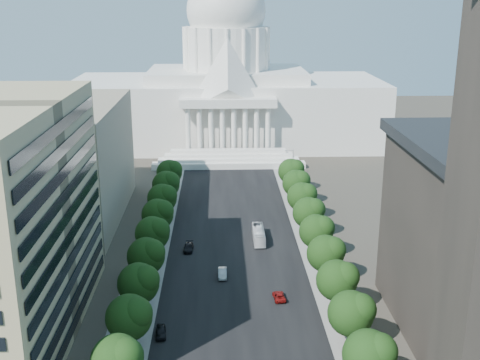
{
  "coord_description": "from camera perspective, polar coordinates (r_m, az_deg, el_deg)",
  "views": [
    {
      "loc": [
        -3.15,
        -50.73,
        55.44
      ],
      "look_at": [
        1.5,
        80.38,
        15.64
      ],
      "focal_mm": 45.0,
      "sensor_mm": 36.0,
      "label": 1
    }
  ],
  "objects": [
    {
      "name": "streetlight_b",
      "position": [
        101.7,
        11.63,
        -12.71
      ],
      "size": [
        2.61,
        0.44,
        9.0
      ],
      "color": "gray",
      "rests_on": "ground"
    },
    {
      "name": "tree_l_g",
      "position": [
        143.91,
        -7.71,
        -3.19
      ],
      "size": [
        7.79,
        7.6,
        9.97
      ],
      "color": "#33261C",
      "rests_on": "ground"
    },
    {
      "name": "tree_r_c",
      "position": [
        101.73,
        10.67,
        -12.23
      ],
      "size": [
        7.79,
        7.6,
        9.97
      ],
      "color": "#33261C",
      "rests_on": "ground"
    },
    {
      "name": "tree_l_j",
      "position": [
        178.02,
        -6.63,
        0.79
      ],
      "size": [
        7.79,
        7.6,
        9.97
      ],
      "color": "#33261C",
      "rests_on": "ground"
    },
    {
      "name": "car_dark_a",
      "position": [
        106.79,
        -7.53,
        -14.09
      ],
      "size": [
        2.19,
        4.59,
        1.52
      ],
      "primitive_type": "imported",
      "rotation": [
        0.0,
        0.0,
        0.09
      ],
      "color": "black",
      "rests_on": "ground"
    },
    {
      "name": "sidewalk_left",
      "position": [
        152.08,
        -7.9,
        -4.67
      ],
      "size": [
        8.0,
        260.0,
        0.02
      ],
      "primitive_type": "cube",
      "color": "gray",
      "rests_on": "ground"
    },
    {
      "name": "tree_r_e",
      "position": [
        122.79,
        8.28,
        -6.82
      ],
      "size": [
        7.79,
        7.6,
        9.97
      ],
      "color": "#33261C",
      "rests_on": "ground"
    },
    {
      "name": "tree_r_d",
      "position": [
        112.11,
        9.35,
        -9.27
      ],
      "size": [
        7.79,
        7.6,
        9.97
      ],
      "color": "#33261C",
      "rests_on": "ground"
    },
    {
      "name": "tree_l_c",
      "position": [
        100.49,
        -10.32,
        -12.6
      ],
      "size": [
        7.79,
        7.6,
        9.97
      ],
      "color": "#33261C",
      "rests_on": "ground"
    },
    {
      "name": "streetlight_c",
      "position": [
        123.5,
        8.97,
        -7.03
      ],
      "size": [
        2.61,
        0.44,
        9.0
      ],
      "color": "gray",
      "rests_on": "ground"
    },
    {
      "name": "tree_r_b",
      "position": [
        91.74,
        12.32,
        -15.83
      ],
      "size": [
        7.79,
        7.6,
        9.97
      ],
      "color": "#33261C",
      "rests_on": "ground"
    },
    {
      "name": "tree_l_h",
      "position": [
        155.18,
        -7.29,
        -1.67
      ],
      "size": [
        7.79,
        7.6,
        9.97
      ],
      "color": "#33261C",
      "rests_on": "ground"
    },
    {
      "name": "tree_r_i",
      "position": [
        167.31,
        5.44,
        -0.23
      ],
      "size": [
        7.79,
        7.6,
        9.97
      ],
      "color": "#33261C",
      "rests_on": "ground"
    },
    {
      "name": "tree_r_g",
      "position": [
        144.78,
        6.64,
        -3.02
      ],
      "size": [
        7.79,
        7.6,
        9.97
      ],
      "color": "#33261C",
      "rests_on": "ground"
    },
    {
      "name": "capitol",
      "position": [
        238.29,
        -1.26,
        8.32
      ],
      "size": [
        120.0,
        56.0,
        73.0
      ],
      "color": "white",
      "rests_on": "ground"
    },
    {
      "name": "streetlight_e",
      "position": [
        169.78,
        5.86,
        -0.21
      ],
      "size": [
        2.61,
        0.44,
        9.0
      ],
      "color": "gray",
      "rests_on": "ground"
    },
    {
      "name": "city_bus",
      "position": [
        143.45,
        1.78,
        -5.2
      ],
      "size": [
        2.61,
        11.09,
        3.09
      ],
      "primitive_type": "imported",
      "rotation": [
        0.0,
        0.0,
        0.0
      ],
      "color": "white",
      "rests_on": "ground"
    },
    {
      "name": "tree_l_f",
      "position": [
        132.76,
        -8.19,
        -4.96
      ],
      "size": [
        7.79,
        7.6,
        9.97
      ],
      "color": "#33261C",
      "rests_on": "ground"
    },
    {
      "name": "streetlight_d",
      "position": [
        146.34,
        7.17,
        -3.08
      ],
      "size": [
        2.61,
        0.44,
        9.0
      ],
      "color": "gray",
      "rests_on": "ground"
    },
    {
      "name": "tree_r_h",
      "position": [
        155.99,
        5.99,
        -1.52
      ],
      "size": [
        7.79,
        7.6,
        9.97
      ],
      "color": "#33261C",
      "rests_on": "ground"
    },
    {
      "name": "tree_l_e",
      "position": [
        121.77,
        -8.77,
        -7.06
      ],
      "size": [
        7.79,
        7.6,
        9.97
      ],
      "color": "#33261C",
      "rests_on": "ground"
    },
    {
      "name": "car_dark_b",
      "position": [
        138.81,
        -4.9,
        -6.4
      ],
      "size": [
        2.38,
        5.24,
        1.49
      ],
      "primitive_type": "imported",
      "rotation": [
        0.0,
        0.0,
        -0.06
      ],
      "color": "black",
      "rests_on": "ground"
    },
    {
      "name": "office_block_left_far",
      "position": [
        162.37,
        -18.0,
        1.61
      ],
      "size": [
        38.0,
        52.0,
        30.0
      ],
      "primitive_type": "cube",
      "color": "gray",
      "rests_on": "ground"
    },
    {
      "name": "road_asphalt",
      "position": [
        151.28,
        -0.7,
        -4.62
      ],
      "size": [
        30.0,
        260.0,
        0.01
      ],
      "primitive_type": "cube",
      "color": "black",
      "rests_on": "ground"
    },
    {
      "name": "tree_l_i",
      "position": [
        166.56,
        -6.94,
        -0.36
      ],
      "size": [
        7.79,
        7.6,
        9.97
      ],
      "color": "#33261C",
      "rests_on": "ground"
    },
    {
      "name": "tree_r_j",
      "position": [
        178.72,
        4.95,
        0.9
      ],
      "size": [
        7.79,
        7.6,
        9.97
      ],
      "color": "#33261C",
      "rests_on": "ground"
    },
    {
      "name": "car_red",
      "position": [
        117.59,
        3.73,
        -10.94
      ],
      "size": [
        2.51,
        4.76,
        1.28
      ],
      "primitive_type": "imported",
      "rotation": [
        0.0,
        0.0,
        3.23
      ],
      "color": "maroon",
      "rests_on": "ground"
    },
    {
      "name": "streetlight_f",
      "position": [
        193.62,
        4.88,
        1.96
      ],
      "size": [
        2.61,
        0.44,
        9.0
      ],
      "color": "gray",
      "rests_on": "ground"
    },
    {
      "name": "tree_l_d",
      "position": [
        110.99,
        -9.46,
        -9.56
      ],
      "size": [
        7.79,
        7.6,
        9.97
      ],
      "color": "#33261C",
      "rests_on": "ground"
    },
    {
      "name": "sidewalk_right",
      "position": [
        152.86,
        6.46,
        -4.5
      ],
      "size": [
        8.0,
        260.0,
        0.02
      ],
      "primitive_type": "cube",
      "color": "gray",
      "rests_on": "ground"
    },
    {
      "name": "tree_r_f",
      "position": [
        133.7,
        7.39,
        -4.77
      ],
      "size": [
        7.79,
        7.6,
        9.97
      ],
      "color": "#33261C",
      "rests_on": "ground"
    },
    {
      "name": "tree_l_b",
      "position": [
        90.36,
        -11.4,
        -16.33
      ],
      "size": [
        7.79,
        7.6,
        9.97
      ],
      "color": "#33261C",
      "rests_on": "ground"
    },
    {
      "name": "car_silver",
      "position": [
        125.99,
        -1.68,
        -8.83
      ],
      "size": [
        1.78,
        4.97,
        1.63
      ],
      "primitive_type": "imported",
      "rotation": [
        0.0,
        0.0,
        0.01
      ],
      "color": "#95989C",
      "rests_on": "ground"
    }
  ]
}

